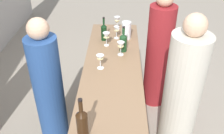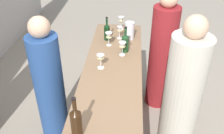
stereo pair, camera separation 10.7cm
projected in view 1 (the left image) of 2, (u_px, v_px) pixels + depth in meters
name	position (u px, v px, depth m)	size (l,w,h in m)	color
bar_counter	(112.00, 108.00, 2.74)	(2.24, 0.58, 0.97)	brown
wine_bottle_leftmost_amber_brown	(82.00, 123.00, 1.72)	(0.08, 0.08, 0.34)	#331E0F
wine_bottle_second_left_olive_green	(123.00, 42.00, 2.76)	(0.08, 0.08, 0.29)	#193D1E
wine_bottle_center_dark_green	(104.00, 32.00, 2.98)	(0.07, 0.07, 0.29)	black
wine_glass_near_left	(121.00, 46.00, 2.69)	(0.08, 0.08, 0.15)	white
wine_glass_near_center	(117.00, 21.00, 3.24)	(0.08, 0.08, 0.17)	white
wine_glass_near_right	(117.00, 30.00, 3.02)	(0.07, 0.07, 0.15)	white
wine_glass_far_left	(106.00, 36.00, 2.86)	(0.08, 0.08, 0.16)	white
wine_glass_far_center	(100.00, 59.00, 2.47)	(0.08, 0.08, 0.15)	white
water_pitcher	(126.00, 30.00, 3.02)	(0.11, 0.11, 0.21)	silver
person_left_guest	(182.00, 96.00, 2.53)	(0.43, 0.43, 1.60)	beige
person_center_guest	(158.00, 55.00, 3.21)	(0.36, 0.36, 1.57)	maroon
person_right_guest	(49.00, 91.00, 2.64)	(0.39, 0.39, 1.52)	#284C8C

